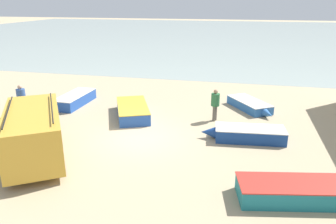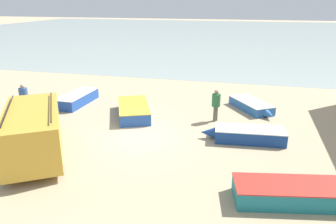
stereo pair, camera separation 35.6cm
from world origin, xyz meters
name	(u,v)px [view 1 (the left image)]	position (x,y,z in m)	size (l,w,h in m)	color
ground_plane	(140,138)	(0.00, 0.00, 0.00)	(200.00, 200.00, 0.00)	tan
sea_water	(221,34)	(0.00, 52.00, 0.00)	(120.00, 80.00, 0.01)	#99A89E
parked_van	(34,133)	(-3.54, -2.93, 1.15)	(4.41, 5.29, 2.20)	gold
fishing_rowboat_0	(247,134)	(4.90, 0.94, 0.31)	(3.93, 1.56, 0.62)	navy
fishing_rowboat_1	(76,99)	(-5.58, 4.33, 0.33)	(1.36, 4.08, 0.66)	#234CA3
fishing_rowboat_2	(250,105)	(5.11, 5.63, 0.26)	(2.79, 3.55, 0.52)	#2D66AD
fishing_rowboat_3	(132,110)	(-1.43, 3.05, 0.33)	(2.92, 4.45, 0.66)	#234CA3
fishing_rowboat_4	(314,192)	(7.05, -3.56, 0.32)	(5.56, 2.20, 0.63)	#1E757F
fisherman_0	(21,98)	(-7.40, 1.58, 1.07)	(0.47, 0.47, 1.79)	#38383D
fisherman_1	(215,102)	(3.20, 3.23, 1.04)	(0.46, 0.46, 1.74)	#5B564C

